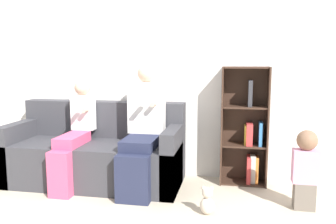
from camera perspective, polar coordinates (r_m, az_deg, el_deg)
name	(u,v)px	position (r m, az deg, el deg)	size (l,w,h in m)	color
ground_plane	(90,199)	(3.74, -12.45, -13.52)	(14.00, 14.00, 0.00)	beige
back_wall	(118,69)	(4.36, -8.04, 6.91)	(10.00, 0.06, 2.55)	silver
couch	(96,155)	(4.13, -11.43, -6.72)	(1.93, 0.82, 0.89)	#38383D
adult_seated	(142,126)	(3.75, -4.13, -2.32)	(0.39, 0.74, 1.33)	#232842
child_seated	(74,133)	(3.99, -14.86, -3.28)	(0.26, 0.76, 1.16)	#DB4C75
toddler_standing	(306,168)	(3.55, 21.20, -8.32)	(0.24, 0.19, 0.75)	#70665B
bookshelf	(247,132)	(4.06, 12.50, -3.16)	(0.51, 0.28, 1.31)	#3D281E
teddy_bear	(207,201)	(3.31, 6.31, -14.04)	(0.13, 0.11, 0.26)	beige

